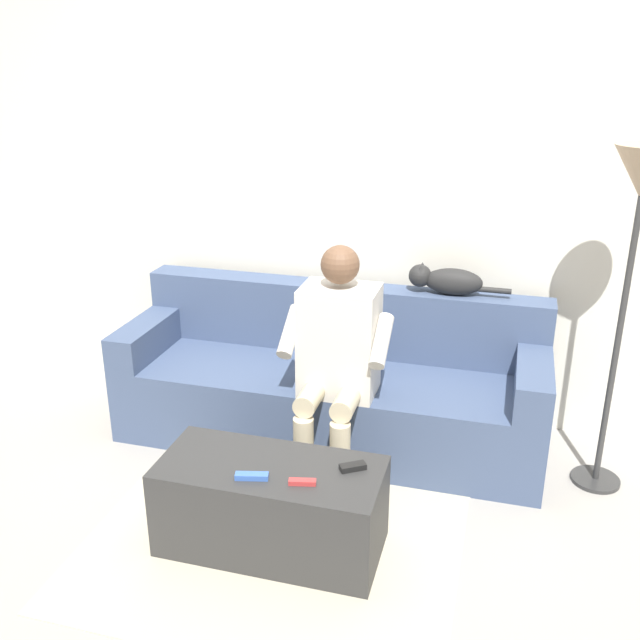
{
  "coord_description": "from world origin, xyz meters",
  "views": [
    {
      "loc": [
        -0.9,
        3.29,
        2.06
      ],
      "look_at": [
        0.0,
        0.09,
        0.78
      ],
      "focal_mm": 39.69,
      "sensor_mm": 36.0,
      "label": 1
    }
  ],
  "objects_px": {
    "remote_red": "(302,482)",
    "remote_black": "(353,467)",
    "person_solo_seated": "(337,351)",
    "cat_on_backrest": "(446,280)",
    "remote_blue": "(252,476)",
    "couch": "(331,386)",
    "coffee_table": "(271,506)"
  },
  "relations": [
    {
      "from": "person_solo_seated",
      "to": "remote_black",
      "type": "distance_m",
      "value": 0.7
    },
    {
      "from": "cat_on_backrest",
      "to": "remote_red",
      "type": "relative_size",
      "value": 4.9
    },
    {
      "from": "cat_on_backrest",
      "to": "remote_black",
      "type": "distance_m",
      "value": 1.29
    },
    {
      "from": "couch",
      "to": "person_solo_seated",
      "type": "relative_size",
      "value": 1.94
    },
    {
      "from": "person_solo_seated",
      "to": "remote_red",
      "type": "relative_size",
      "value": 10.65
    },
    {
      "from": "remote_red",
      "to": "remote_black",
      "type": "distance_m",
      "value": 0.23
    },
    {
      "from": "person_solo_seated",
      "to": "remote_blue",
      "type": "bearing_deg",
      "value": 78.87
    },
    {
      "from": "remote_blue",
      "to": "couch",
      "type": "bearing_deg",
      "value": -105.61
    },
    {
      "from": "coffee_table",
      "to": "person_solo_seated",
      "type": "height_order",
      "value": "person_solo_seated"
    },
    {
      "from": "remote_black",
      "to": "remote_red",
      "type": "bearing_deg",
      "value": 9.51
    },
    {
      "from": "couch",
      "to": "remote_red",
      "type": "height_order",
      "value": "couch"
    },
    {
      "from": "couch",
      "to": "cat_on_backrest",
      "type": "height_order",
      "value": "cat_on_backrest"
    },
    {
      "from": "couch",
      "to": "cat_on_backrest",
      "type": "bearing_deg",
      "value": -157.52
    },
    {
      "from": "coffee_table",
      "to": "remote_black",
      "type": "distance_m",
      "value": 0.41
    },
    {
      "from": "person_solo_seated",
      "to": "remote_red",
      "type": "distance_m",
      "value": 0.81
    },
    {
      "from": "remote_blue",
      "to": "remote_black",
      "type": "bearing_deg",
      "value": -168.63
    },
    {
      "from": "remote_red",
      "to": "couch",
      "type": "bearing_deg",
      "value": 85.98
    },
    {
      "from": "person_solo_seated",
      "to": "remote_black",
      "type": "xyz_separation_m",
      "value": [
        -0.23,
        0.61,
        -0.25
      ]
    },
    {
      "from": "remote_red",
      "to": "remote_blue",
      "type": "height_order",
      "value": "remote_blue"
    },
    {
      "from": "person_solo_seated",
      "to": "cat_on_backrest",
      "type": "relative_size",
      "value": 2.17
    },
    {
      "from": "couch",
      "to": "coffee_table",
      "type": "height_order",
      "value": "couch"
    },
    {
      "from": "couch",
      "to": "remote_blue",
      "type": "height_order",
      "value": "couch"
    },
    {
      "from": "remote_red",
      "to": "remote_black",
      "type": "relative_size",
      "value": 1.01
    },
    {
      "from": "cat_on_backrest",
      "to": "remote_black",
      "type": "relative_size",
      "value": 4.93
    },
    {
      "from": "couch",
      "to": "remote_red",
      "type": "bearing_deg",
      "value": 98.83
    },
    {
      "from": "person_solo_seated",
      "to": "remote_blue",
      "type": "relative_size",
      "value": 8.66
    },
    {
      "from": "person_solo_seated",
      "to": "remote_red",
      "type": "bearing_deg",
      "value": 94.17
    },
    {
      "from": "coffee_table",
      "to": "person_solo_seated",
      "type": "relative_size",
      "value": 0.81
    },
    {
      "from": "coffee_table",
      "to": "cat_on_backrest",
      "type": "xyz_separation_m",
      "value": [
        -0.57,
        -1.25,
        0.69
      ]
    },
    {
      "from": "person_solo_seated",
      "to": "remote_black",
      "type": "relative_size",
      "value": 10.71
    },
    {
      "from": "person_solo_seated",
      "to": "remote_red",
      "type": "height_order",
      "value": "person_solo_seated"
    },
    {
      "from": "person_solo_seated",
      "to": "remote_black",
      "type": "height_order",
      "value": "person_solo_seated"
    }
  ]
}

